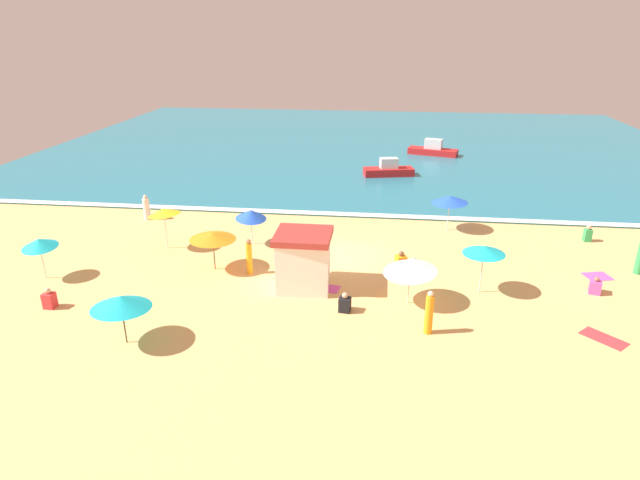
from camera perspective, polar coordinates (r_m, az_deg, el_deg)
ground_plane at (r=27.34m, az=2.76°, el=-1.73°), size 60.00×60.00×0.00m
ocean_water at (r=54.15m, az=5.03°, el=10.10°), size 60.00×44.00×0.10m
wave_breaker_foam at (r=33.18m, az=3.59°, el=2.73°), size 57.00×0.70×0.01m
lifeguard_cabana at (r=23.68m, az=-1.76°, el=-2.12°), size 2.43×2.38×2.57m
beach_umbrella_0 at (r=27.42m, az=-27.60°, el=-0.29°), size 1.60×1.64×2.04m
beach_umbrella_1 at (r=31.11m, az=13.58°, el=4.20°), size 2.50×2.49×2.09m
beach_umbrella_2 at (r=28.75m, az=-16.20°, el=2.91°), size 2.09×2.08×2.29m
beach_umbrella_3 at (r=28.51m, az=-7.32°, el=2.72°), size 2.31×2.32×2.02m
beach_umbrella_4 at (r=20.66m, az=-20.35°, el=-6.18°), size 2.64×2.65×1.97m
beach_umbrella_5 at (r=23.93m, az=16.98°, el=-1.02°), size 2.30×2.30×2.20m
beach_umbrella_6 at (r=25.75m, az=-11.30°, el=0.41°), size 3.00×3.00×1.88m
beach_umbrella_7 at (r=22.45m, az=9.52°, el=-2.79°), size 3.14×3.13×2.02m
beachgoer_0 at (r=20.78m, az=11.48°, el=-7.61°), size 0.44×0.44×1.77m
beachgoer_1 at (r=25.35m, az=-7.51°, el=-1.79°), size 0.37×0.37×1.73m
beachgoer_2 at (r=22.11m, az=2.65°, el=-6.73°), size 0.51×0.51×0.84m
beachgoer_3 at (r=26.32m, az=8.56°, el=-2.14°), size 0.60×0.60×0.81m
beachgoer_4 at (r=32.48m, az=26.48°, el=0.57°), size 0.39×0.39×0.93m
beachgoer_5 at (r=34.00m, az=-17.90°, el=3.22°), size 0.55×0.55×1.52m
beachgoer_6 at (r=26.40m, az=27.13°, el=-4.42°), size 0.60×0.60×0.77m
beachgoer_8 at (r=24.98m, az=-26.74°, el=-5.64°), size 0.45×0.45×0.89m
beachgoer_9 at (r=25.56m, az=9.84°, el=-2.90°), size 0.65×0.65×0.87m
beach_towel_0 at (r=28.29m, az=27.33°, el=-3.45°), size 1.35×1.21×0.01m
beach_towel_1 at (r=24.10m, az=0.28°, el=-5.07°), size 1.64×1.06×0.01m
beach_towel_2 at (r=23.03m, az=27.84°, el=-9.20°), size 1.69×1.69×0.01m
small_boat_0 at (r=50.02m, az=11.87°, el=9.34°), size 4.53×2.51×1.41m
small_boat_1 at (r=42.23m, az=7.28°, el=7.38°), size 4.00×2.09×1.37m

